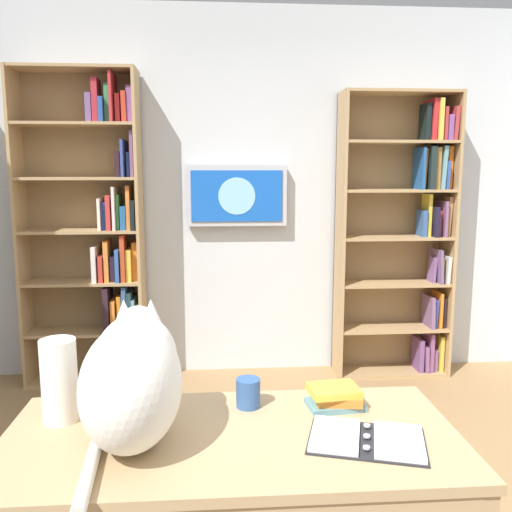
# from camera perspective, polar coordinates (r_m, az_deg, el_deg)

# --- Properties ---
(wall_back) EXTENTS (4.52, 0.06, 2.70)m
(wall_back) POSITION_cam_1_polar(r_m,az_deg,el_deg) (4.02, -1.70, 6.54)
(wall_back) COLOR silver
(wall_back) RESTS_ON ground
(bookshelf_left) EXTENTS (0.84, 0.28, 2.09)m
(bookshelf_left) POSITION_cam_1_polar(r_m,az_deg,el_deg) (4.12, 15.83, 2.41)
(bookshelf_left) COLOR tan
(bookshelf_left) RESTS_ON ground
(bookshelf_right) EXTENTS (0.84, 0.28, 2.22)m
(bookshelf_right) POSITION_cam_1_polar(r_m,az_deg,el_deg) (3.96, -16.64, 2.21)
(bookshelf_right) COLOR tan
(bookshelf_right) RESTS_ON ground
(wall_mounted_tv) EXTENTS (0.73, 0.07, 0.44)m
(wall_mounted_tv) POSITION_cam_1_polar(r_m,az_deg,el_deg) (3.94, -2.08, 6.43)
(wall_mounted_tv) COLOR #B7B7BC
(desk) EXTENTS (1.35, 0.62, 0.75)m
(desk) POSITION_cam_1_polar(r_m,az_deg,el_deg) (1.71, -2.58, -22.46)
(desk) COLOR tan
(desk) RESTS_ON ground
(cat) EXTENTS (0.28, 0.57, 0.39)m
(cat) POSITION_cam_1_polar(r_m,az_deg,el_deg) (1.61, -12.99, -12.26)
(cat) COLOR white
(cat) RESTS_ON desk
(open_binder) EXTENTS (0.38, 0.30, 0.02)m
(open_binder) POSITION_cam_1_polar(r_m,az_deg,el_deg) (1.65, 11.73, -18.59)
(open_binder) COLOR #26262B
(open_binder) RESTS_ON desk
(paper_towel_roll) EXTENTS (0.11, 0.11, 0.26)m
(paper_towel_roll) POSITION_cam_1_polar(r_m,az_deg,el_deg) (1.80, -20.26, -12.36)
(paper_towel_roll) COLOR white
(paper_towel_roll) RESTS_ON desk
(coffee_mug) EXTENTS (0.08, 0.08, 0.10)m
(coffee_mug) POSITION_cam_1_polar(r_m,az_deg,el_deg) (1.82, -0.84, -14.40)
(coffee_mug) COLOR #335999
(coffee_mug) RESTS_ON desk
(desk_book_stack) EXTENTS (0.19, 0.14, 0.07)m
(desk_book_stack) POSITION_cam_1_polar(r_m,az_deg,el_deg) (1.84, 8.53, -14.67)
(desk_book_stack) COLOR #6699A8
(desk_book_stack) RESTS_ON desk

